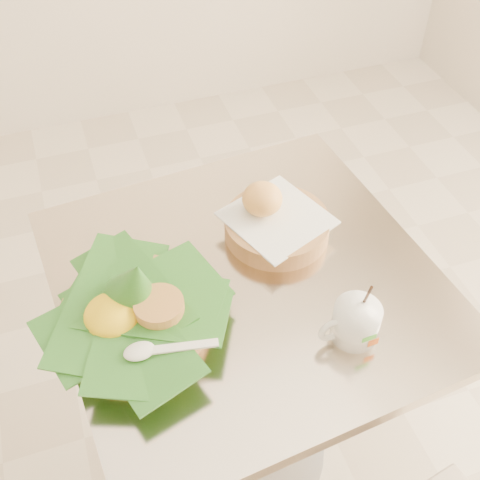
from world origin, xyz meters
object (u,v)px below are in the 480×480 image
object	(u,v)px
bread_basket	(274,221)
coffee_mug	(355,322)
rice_basket	(134,309)
cafe_table	(246,343)

from	to	relation	value
bread_basket	coffee_mug	size ratio (longest dim) A/B	1.64
rice_basket	bread_basket	bearing A→B (deg)	23.34
cafe_table	rice_basket	size ratio (longest dim) A/B	2.33
rice_basket	coffee_mug	size ratio (longest dim) A/B	2.29
cafe_table	bread_basket	world-z (taller)	bread_basket
cafe_table	bread_basket	size ratio (longest dim) A/B	3.25
cafe_table	rice_basket	world-z (taller)	rice_basket
rice_basket	bread_basket	world-z (taller)	rice_basket
rice_basket	cafe_table	bearing A→B (deg)	10.30
cafe_table	rice_basket	xyz separation A→B (m)	(-0.22, -0.04, 0.26)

